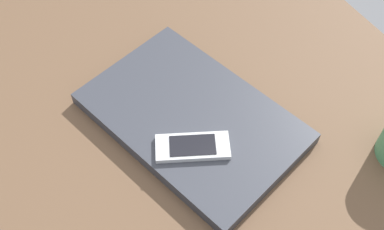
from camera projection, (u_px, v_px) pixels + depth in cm
name	position (u px, v px, depth cm)	size (l,w,h in cm)	color
desk_surface	(238.00, 157.00, 79.96)	(120.00, 80.00, 3.00)	brown
laptop_closed	(192.00, 118.00, 81.41)	(35.91, 23.39, 2.38)	#33353D
cell_phone_on_laptop	(193.00, 147.00, 76.02)	(9.69, 12.71, 1.05)	silver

